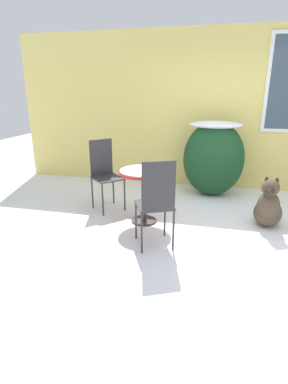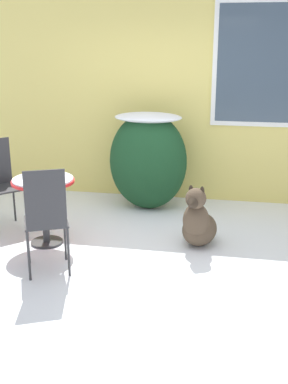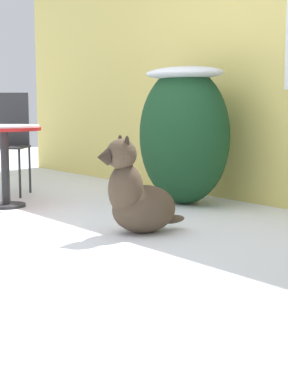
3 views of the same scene
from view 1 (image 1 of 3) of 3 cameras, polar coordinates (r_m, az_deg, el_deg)
name	(u,v)px [view 1 (image 1 of 3)]	position (r m, az deg, el deg)	size (l,w,h in m)	color
ground_plane	(219,236)	(3.98, 14.05, -8.22)	(16.00, 16.00, 0.00)	white
house_wall	(231,110)	(5.77, 16.17, 14.79)	(8.00, 0.10, 2.81)	#E5D16B
shrub_left	(213,157)	(5.31, 13.09, 6.48)	(1.03, 0.68, 1.29)	#194223
patio_table	(144,181)	(4.07, 0.00, 2.13)	(0.68, 0.68, 0.76)	#2D2D30
patio_chair_near_table	(105,172)	(4.64, -7.44, 3.85)	(0.57, 0.57, 1.07)	#2D2D30
patio_chair_far_side	(156,201)	(3.38, 2.30, -1.71)	(0.54, 0.54, 1.07)	#2D2D30
dog	(268,208)	(4.38, 22.56, -2.84)	(0.47, 0.71, 0.72)	#4C3D2D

